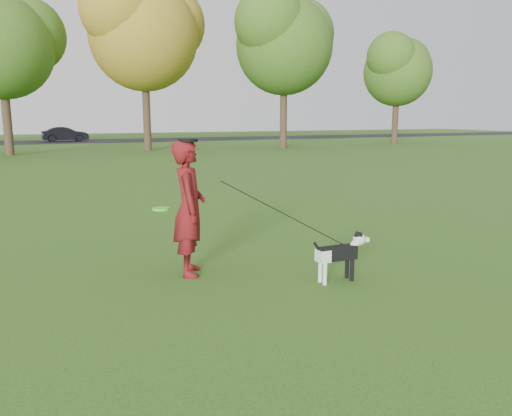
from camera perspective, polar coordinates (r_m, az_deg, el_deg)
name	(u,v)px	position (r m, az deg, el deg)	size (l,w,h in m)	color
ground	(237,282)	(6.84, -2.20, -8.44)	(120.00, 120.00, 0.00)	#285116
road	(71,141)	(46.15, -20.41, 7.14)	(120.00, 7.00, 0.02)	black
man	(189,208)	(7.00, -7.64, -0.02)	(0.69, 0.46, 1.90)	#5E0F0D
dog	(341,251)	(6.86, 9.70, -4.92)	(0.89, 0.18, 0.68)	black
car_mid	(65,134)	(46.11, -20.98, 7.88)	(1.30, 3.74, 1.23)	black
man_held_items	(284,214)	(6.89, 3.16, -0.64)	(2.47, 1.24, 1.46)	#48FE20
tree_row	(49,23)	(32.54, -22.57, 18.94)	(51.74, 8.86, 12.01)	#38281C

